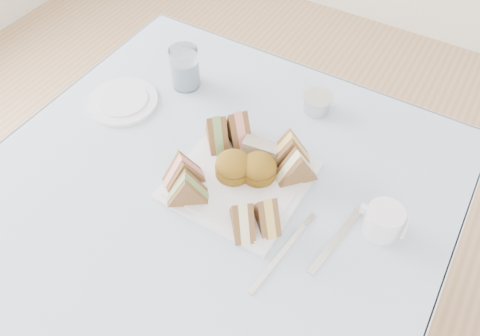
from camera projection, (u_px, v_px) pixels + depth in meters
The scene contains 21 objects.
floor at pixel (218, 321), 1.61m from camera, with size 4.00×4.00×0.00m, color #9E7751.
table at pixel (214, 271), 1.32m from camera, with size 0.90×0.90×0.74m, color brown.
tablecloth at pixel (206, 193), 1.04m from camera, with size 1.02×1.02×0.01m, color #99B2D7.
serving_plate at pixel (240, 180), 1.05m from camera, with size 0.28×0.28×0.01m, color silver.
sandwich_fl_a at pixel (183, 169), 1.01m from camera, with size 0.09×0.04×0.08m, color olive, non-canonical shape.
sandwich_fl_b at pixel (187, 187), 0.98m from camera, with size 0.09×0.04×0.08m, color olive, non-canonical shape.
sandwich_fr_a at pixel (267, 210), 0.94m from camera, with size 0.09×0.04×0.08m, color olive, non-canonical shape.
sandwich_fr_b at pixel (242, 215), 0.93m from camera, with size 0.09×0.04×0.08m, color olive, non-canonical shape.
sandwich_bl_a at pixel (217, 130), 1.08m from camera, with size 0.09×0.04×0.08m, color olive, non-canonical shape.
sandwich_bl_b at pixel (238, 126), 1.09m from camera, with size 0.10×0.05×0.09m, color olive, non-canonical shape.
sandwich_br_a at pixel (297, 165), 1.01m from camera, with size 0.09×0.04×0.08m, color olive, non-canonical shape.
sandwich_br_b at pixel (290, 148), 1.04m from camera, with size 0.10×0.05×0.09m, color olive, non-canonical shape.
scone_left at pixel (233, 166), 1.03m from camera, with size 0.08×0.08×0.06m, color #875D10.
scone_right at pixel (259, 168), 1.03m from camera, with size 0.08×0.08×0.05m, color #875D10.
pastry_slice at pixel (261, 149), 1.07m from camera, with size 0.08×0.03×0.04m, color tan.
side_plate at pixel (123, 101), 1.21m from camera, with size 0.18×0.18×0.01m, color silver.
water_glass at pixel (185, 68), 1.22m from camera, with size 0.08×0.08×0.11m, color white.
tea_strainer at pixel (317, 104), 1.18m from camera, with size 0.08×0.08×0.04m, color #BABABA.
knife at pixel (337, 239), 0.95m from camera, with size 0.02×0.20×0.00m, color #BABABA.
fork at pixel (279, 257), 0.93m from camera, with size 0.01×0.19×0.00m, color #BABABA.
creamer_jug at pixel (383, 221), 0.94m from camera, with size 0.08×0.08×0.07m, color silver.
Camera 1 is at (0.38, -0.49, 1.58)m, focal length 35.00 mm.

